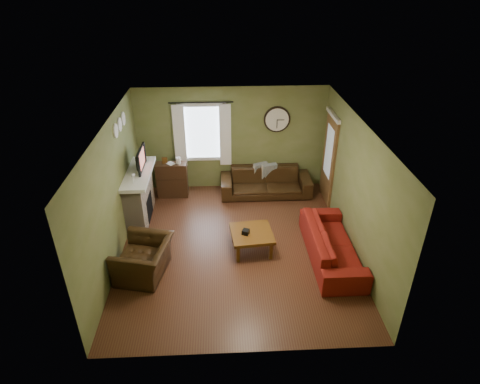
{
  "coord_description": "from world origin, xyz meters",
  "views": [
    {
      "loc": [
        -0.25,
        -6.61,
        5.04
      ],
      "look_at": [
        0.1,
        0.4,
        1.05
      ],
      "focal_mm": 30.0,
      "sensor_mm": 36.0,
      "label": 1
    }
  ],
  "objects_px": {
    "bookshelf": "(172,180)",
    "armchair": "(144,259)",
    "sofa_red": "(332,244)",
    "coffee_table": "(252,241)",
    "sofa_brown": "(266,182)"
  },
  "relations": [
    {
      "from": "armchair",
      "to": "bookshelf",
      "type": "bearing_deg",
      "value": -172.85
    },
    {
      "from": "bookshelf",
      "to": "coffee_table",
      "type": "relative_size",
      "value": 1.09
    },
    {
      "from": "sofa_red",
      "to": "armchair",
      "type": "bearing_deg",
      "value": 94.85
    },
    {
      "from": "bookshelf",
      "to": "coffee_table",
      "type": "distance_m",
      "value": 2.91
    },
    {
      "from": "bookshelf",
      "to": "armchair",
      "type": "distance_m",
      "value": 2.92
    },
    {
      "from": "sofa_brown",
      "to": "coffee_table",
      "type": "relative_size",
      "value": 2.75
    },
    {
      "from": "coffee_table",
      "to": "armchair",
      "type": "bearing_deg",
      "value": -163.17
    },
    {
      "from": "sofa_red",
      "to": "armchair",
      "type": "xyz_separation_m",
      "value": [
        -3.57,
        -0.3,
        0.02
      ]
    },
    {
      "from": "sofa_red",
      "to": "coffee_table",
      "type": "distance_m",
      "value": 1.58
    },
    {
      "from": "sofa_brown",
      "to": "sofa_red",
      "type": "xyz_separation_m",
      "value": [
        1.02,
        -2.59,
        -0.0
      ]
    },
    {
      "from": "sofa_red",
      "to": "bookshelf",
      "type": "bearing_deg",
      "value": 51.93
    },
    {
      "from": "bookshelf",
      "to": "armchair",
      "type": "relative_size",
      "value": 0.85
    },
    {
      "from": "sofa_brown",
      "to": "sofa_red",
      "type": "bearing_deg",
      "value": -68.54
    },
    {
      "from": "bookshelf",
      "to": "sofa_red",
      "type": "bearing_deg",
      "value": -38.07
    },
    {
      "from": "sofa_brown",
      "to": "sofa_red",
      "type": "distance_m",
      "value": 2.78
    }
  ]
}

